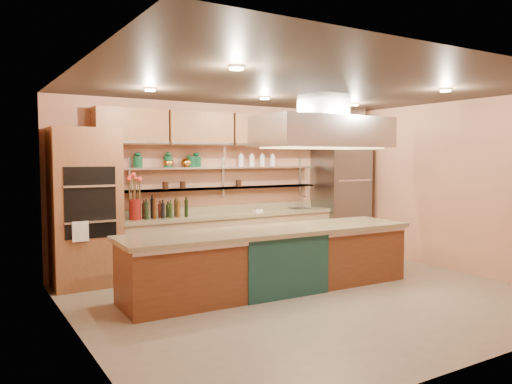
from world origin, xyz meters
TOP-DOWN VIEW (x-y plane):
  - floor at (0.00, 0.00)m, footprint 6.00×5.00m
  - ceiling at (0.00, 0.00)m, footprint 6.00×5.00m
  - wall_back at (0.00, 2.50)m, footprint 6.00×0.04m
  - wall_front at (0.00, -2.50)m, footprint 6.00×0.04m
  - wall_left at (-3.00, 0.00)m, footprint 0.04×5.00m
  - wall_right at (3.00, 0.00)m, footprint 0.04×5.00m
  - oven_stack at (-2.45, 2.18)m, footprint 0.95×0.64m
  - refrigerator at (2.35, 2.14)m, footprint 0.95×0.72m
  - back_counter at (-0.05, 2.20)m, footprint 3.84×0.64m
  - wall_shelf_lower at (-0.05, 2.37)m, footprint 3.60×0.26m
  - wall_shelf_upper at (-0.05, 2.37)m, footprint 3.60×0.26m
  - upper_cabinets at (0.00, 2.32)m, footprint 4.60×0.36m
  - range_hood at (0.62, 0.57)m, footprint 2.00×1.00m
  - ceiling_downlights at (0.00, 0.20)m, footprint 4.00×2.80m
  - island at (-0.28, 0.57)m, footprint 4.23×1.04m
  - flower_vase at (-1.73, 2.15)m, footprint 0.20×0.20m
  - oil_bottle_cluster at (-1.24, 2.15)m, footprint 0.80×0.31m
  - kitchen_scale at (0.46, 2.15)m, footprint 0.16×0.14m
  - bar_faucet at (1.48, 2.25)m, footprint 0.04×0.04m
  - copper_kettle at (-0.78, 2.37)m, footprint 0.24×0.24m
  - green_canister at (-0.69, 2.37)m, footprint 0.16×0.16m

SIDE VIEW (x-z plane):
  - floor at x=0.00m, z-range -0.02..0.00m
  - island at x=-0.28m, z-range 0.00..0.88m
  - back_counter at x=-0.05m, z-range 0.00..0.93m
  - kitchen_scale at x=0.46m, z-range 0.93..1.01m
  - bar_faucet at x=1.48m, z-range 0.93..1.15m
  - refrigerator at x=2.35m, z-range 0.00..2.10m
  - oil_bottle_cluster at x=-1.24m, z-range 0.93..1.18m
  - flower_vase at x=-1.73m, z-range 0.93..1.25m
  - oven_stack at x=-2.45m, z-range 0.00..2.30m
  - wall_shelf_lower at x=-0.05m, z-range 1.34..1.36m
  - wall_back at x=0.00m, z-range 0.00..2.80m
  - wall_front at x=0.00m, z-range 0.00..2.80m
  - wall_left at x=-3.00m, z-range 0.00..2.80m
  - wall_right at x=3.00m, z-range 0.00..2.80m
  - wall_shelf_upper at x=-0.05m, z-range 1.69..1.71m
  - copper_kettle at x=-0.78m, z-range 1.71..1.86m
  - green_canister at x=-0.69m, z-range 1.71..1.90m
  - range_hood at x=0.62m, z-range 2.02..2.48m
  - upper_cabinets at x=0.00m, z-range 2.08..2.62m
  - ceiling_downlights at x=0.00m, z-range 2.76..2.78m
  - ceiling at x=0.00m, z-range 2.79..2.81m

